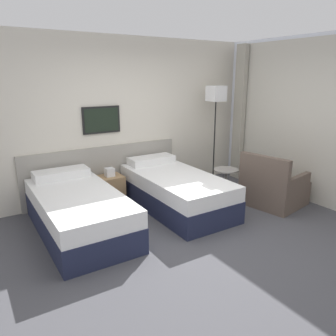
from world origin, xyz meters
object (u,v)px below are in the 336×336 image
object	(u,v)px
bed_near_door	(79,211)
bed_near_window	(175,190)
floor_lamp	(216,100)
side_table	(226,178)
nightstand	(110,188)
armchair	(273,189)

from	to	relation	value
bed_near_door	bed_near_window	bearing A→B (deg)	0.00
bed_near_door	floor_lamp	size ratio (longest dim) A/B	1.09
bed_near_door	side_table	xyz separation A→B (m)	(2.58, -0.07, 0.06)
bed_near_window	side_table	bearing A→B (deg)	-3.70
floor_lamp	side_table	xyz separation A→B (m)	(-0.27, -0.66, -1.28)
bed_near_window	nightstand	xyz separation A→B (m)	(-0.79, 0.79, -0.05)
armchair	bed_near_door	bearing A→B (deg)	65.44
bed_near_door	side_table	bearing A→B (deg)	-1.45
nightstand	side_table	size ratio (longest dim) A/B	1.17
bed_near_door	armchair	world-z (taller)	armchair
floor_lamp	armchair	bearing A→B (deg)	-83.51
nightstand	bed_near_door	bearing A→B (deg)	-134.96
side_table	floor_lamp	bearing A→B (deg)	67.77
bed_near_door	armchair	distance (m)	3.09
side_table	bed_near_window	bearing A→B (deg)	176.30
nightstand	side_table	distance (m)	1.99
nightstand	armchair	xyz separation A→B (m)	(2.21, -1.54, 0.03)
floor_lamp	bed_near_door	bearing A→B (deg)	-168.30
bed_near_door	floor_lamp	bearing A→B (deg)	11.70
armchair	floor_lamp	bearing A→B (deg)	-4.07
nightstand	floor_lamp	world-z (taller)	floor_lamp
armchair	nightstand	bearing A→B (deg)	44.72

